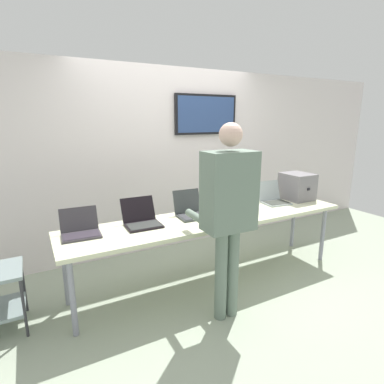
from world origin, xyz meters
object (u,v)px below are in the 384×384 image
(equipment_box, at_px, (297,186))
(laptop_station_2, at_px, (191,210))
(laptop_station_0, at_px, (80,229))
(laptop_station_1, at_px, (142,219))
(laptop_station_4, at_px, (273,198))
(person, at_px, (228,205))
(laptop_station_3, at_px, (236,204))
(workbench, at_px, (213,221))

(equipment_box, bearing_deg, laptop_station_2, 179.12)
(laptop_station_0, bearing_deg, laptop_station_1, -0.32)
(laptop_station_1, xyz_separation_m, laptop_station_2, (0.57, 0.02, 0.00))
(equipment_box, distance_m, laptop_station_4, 0.41)
(laptop_station_0, bearing_deg, person, -34.08)
(laptop_station_0, height_order, laptop_station_4, laptop_station_4)
(laptop_station_0, height_order, laptop_station_1, laptop_station_1)
(equipment_box, height_order, laptop_station_2, equipment_box)
(laptop_station_3, bearing_deg, laptop_station_0, 180.00)
(laptop_station_4, distance_m, person, 1.47)
(equipment_box, bearing_deg, workbench, -174.96)
(laptop_station_0, relative_size, laptop_station_3, 1.10)
(workbench, xyz_separation_m, laptop_station_2, (-0.19, 0.15, 0.11))
(laptop_station_2, height_order, person, person)
(laptop_station_3, height_order, person, person)
(laptop_station_1, bearing_deg, workbench, -9.46)
(equipment_box, bearing_deg, laptop_station_3, 179.51)
(laptop_station_1, xyz_separation_m, laptop_station_4, (1.75, 0.00, 0.00))
(workbench, height_order, laptop_station_4, laptop_station_4)
(person, bearing_deg, laptop_station_3, 49.44)
(workbench, height_order, laptop_station_3, laptop_station_3)
(laptop_station_3, bearing_deg, laptop_station_1, -179.84)
(laptop_station_2, relative_size, person, 0.20)
(person, bearing_deg, laptop_station_4, 31.53)
(workbench, relative_size, laptop_station_2, 9.10)
(laptop_station_1, xyz_separation_m, laptop_station_3, (1.17, 0.00, 0.00))
(workbench, height_order, equipment_box, equipment_box)
(laptop_station_2, bearing_deg, equipment_box, -0.88)
(laptop_station_1, relative_size, laptop_station_4, 1.03)
(workbench, bearing_deg, laptop_station_0, 174.47)
(workbench, distance_m, laptop_station_3, 0.44)
(equipment_box, distance_m, laptop_station_3, 0.99)
(laptop_station_1, height_order, person, person)
(laptop_station_4, relative_size, person, 0.21)
(equipment_box, relative_size, laptop_station_3, 1.20)
(laptop_station_0, xyz_separation_m, person, (1.11, -0.75, 0.27))
(equipment_box, height_order, laptop_station_1, equipment_box)
(laptop_station_1, relative_size, laptop_station_2, 1.06)
(laptop_station_3, relative_size, person, 0.18)
(laptop_station_4, bearing_deg, equipment_box, -1.41)
(workbench, relative_size, laptop_station_0, 9.08)
(laptop_station_2, height_order, laptop_station_4, laptop_station_2)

